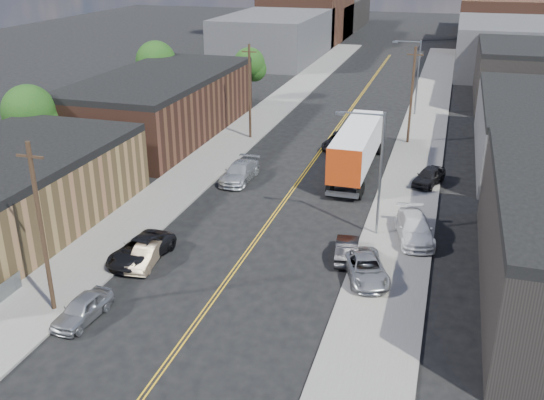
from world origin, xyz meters
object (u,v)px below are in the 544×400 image
Objects in this scene: car_right_lot_a at (366,268)px; car_right_lot_c at (429,176)px; car_left_c at (141,250)px; car_right_oncoming at (347,249)px; semi_truck at (360,143)px; car_right_lot_b at (414,228)px; car_left_b at (145,256)px; car_left_d at (240,172)px; car_ahead_truck at (339,141)px; car_left_a at (83,309)px.

car_right_lot_c is (2.80, 17.61, 0.05)m from car_right_lot_a.
car_left_c is 13.55m from car_right_oncoming.
car_right_lot_c is at bearing -114.13° from car_right_oncoming.
car_right_lot_a is 1.15× the size of car_right_lot_c.
car_right_lot_b is at bearing -66.03° from semi_truck.
semi_truck is at bearing 71.05° from car_left_c.
car_left_d is at bearing 80.00° from car_left_b.
car_left_b is 16.25m from car_left_d.
car_left_c is 28.56m from car_ahead_truck.
car_ahead_truck reaches higher than car_left_a.
car_left_b is 0.95× the size of car_right_oncoming.
car_right_oncoming is (12.67, 11.23, -0.01)m from car_left_a.
car_right_oncoming is 2.95m from car_right_lot_a.
car_right_lot_b is (15.63, -7.70, 0.15)m from car_left_d.
car_left_d is at bearing 92.07° from car_left_a.
car_left_c is at bearing 131.77° from car_left_b.
car_left_d reaches higher than car_ahead_truck.
car_left_d is 1.34× the size of car_right_oncoming.
car_left_d is (1.07, 22.89, 0.12)m from car_left_a.
car_ahead_truck is (-9.35, 8.23, -0.12)m from car_right_lot_c.
car_right_lot_a is (14.52, 1.58, 0.10)m from car_left_c.
car_left_d is (1.32, 15.72, 0.07)m from car_left_c.
car_left_c is at bearing 166.61° from car_right_lot_a.
car_right_oncoming is at bearing -43.87° from car_left_d.
car_left_d is at bearing -113.81° from car_ahead_truck.
car_right_lot_a is at bearing -79.55° from semi_truck.
car_left_a is 22.92m from car_left_d.
car_left_a is 0.73× the size of car_left_d.
car_right_lot_c is at bearing 61.83° from car_left_a.
car_left_a reaches higher than car_left_b.
semi_truck is at bearing 34.18° from car_left_d.
semi_truck is at bearing 80.72° from car_right_lot_a.
car_right_oncoming is 23.87m from car_ahead_truck.
car_left_a is at bearing -104.83° from car_right_lot_c.
car_left_a is 31.41m from car_right_lot_c.
car_right_lot_c is at bearing 61.34° from car_right_lot_a.
car_left_b is at bearing -91.31° from car_left_d.
car_left_a is at bearing 33.65° from car_right_oncoming.
car_right_oncoming is 0.84× the size of car_right_lot_a.
car_ahead_truck is at bearing 156.74° from car_right_lot_c.
semi_truck is 3.02× the size of car_ahead_truck.
car_right_lot_b is at bearing 49.72° from car_right_lot_a.
car_left_b is 13.15m from car_right_oncoming.
car_right_lot_c is (16.73, 19.70, 0.23)m from car_left_b.
car_ahead_truck is at bearing 84.60° from car_right_lot_a.
car_left_c is 18.75m from car_right_lot_b.
car_right_lot_a is (14.27, 8.76, 0.15)m from car_left_a.
semi_truck is 4.06× the size of car_left_a.
car_left_d is at bearing -149.66° from car_right_lot_c.
car_right_lot_a reaches higher than car_left_b.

